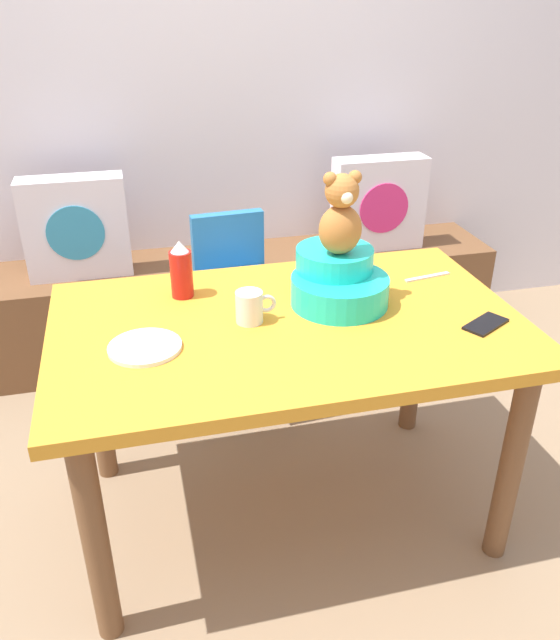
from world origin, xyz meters
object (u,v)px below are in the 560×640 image
at_px(pillow_floral_left, 76,228).
at_px(pillow_floral_right, 378,204).
at_px(coffee_mug, 250,307).
at_px(highchair, 237,286).
at_px(ketchup_bottle, 181,271).
at_px(dining_table, 288,350).
at_px(dinner_plate_near, 145,347).
at_px(infant_seat_teal, 338,280).
at_px(teddy_bear, 341,216).
at_px(cell_phone, 486,324).

xyz_separation_m(pillow_floral_left, pillow_floral_right, (1.39, 0.00, 0.00)).
distance_m(pillow_floral_right, coffee_mug, 1.43).
height_order(highchair, ketchup_bottle, ketchup_bottle).
bearing_deg(dining_table, coffee_mug, 168.80).
height_order(coffee_mug, dinner_plate_near, coffee_mug).
distance_m(infant_seat_teal, teddy_bear, 0.21).
bearing_deg(highchair, infant_seat_teal, -72.68).
bearing_deg(pillow_floral_left, dining_table, -60.84).
relative_size(dinner_plate_near, cell_phone, 1.39).
xyz_separation_m(pillow_floral_left, teddy_bear, (0.83, -1.07, 0.34)).
xyz_separation_m(teddy_bear, ketchup_bottle, (-0.46, 0.15, -0.19)).
bearing_deg(pillow_floral_left, cell_phone, -47.95).
bearing_deg(highchair, teddy_bear, -72.70).
bearing_deg(teddy_bear, infant_seat_teal, 90.00).
xyz_separation_m(dining_table, teddy_bear, (0.18, 0.09, 0.38)).
distance_m(pillow_floral_right, highchair, 0.89).
relative_size(dining_table, coffee_mug, 11.51).
height_order(pillow_floral_right, highchair, pillow_floral_right).
distance_m(teddy_bear, dinner_plate_near, 0.68).
height_order(pillow_floral_left, infant_seat_teal, same).
bearing_deg(ketchup_bottle, pillow_floral_right, 41.69).
distance_m(highchair, dinner_plate_near, 0.93).
bearing_deg(teddy_bear, pillow_floral_left, 127.70).
height_order(pillow_floral_right, coffee_mug, pillow_floral_right).
xyz_separation_m(pillow_floral_right, dinner_plate_near, (-1.17, -1.23, 0.07)).
distance_m(ketchup_bottle, cell_phone, 0.93).
distance_m(pillow_floral_left, dining_table, 1.33).
bearing_deg(cell_phone, ketchup_bottle, 34.32).
bearing_deg(infant_seat_teal, teddy_bear, -90.00).
bearing_deg(highchair, pillow_floral_right, 28.33).
height_order(infant_seat_teal, dinner_plate_near, infant_seat_teal).
xyz_separation_m(pillow_floral_right, ketchup_bottle, (-1.03, -0.92, 0.15)).
relative_size(pillow_floral_right, teddy_bear, 1.76).
bearing_deg(cell_phone, dining_table, 43.61).
relative_size(teddy_bear, coffee_mug, 2.08).
bearing_deg(ketchup_bottle, highchair, 62.71).
relative_size(infant_seat_teal, coffee_mug, 2.75).
distance_m(pillow_floral_left, infant_seat_teal, 1.36).
xyz_separation_m(infant_seat_teal, ketchup_bottle, (-0.46, 0.15, 0.02)).
height_order(pillow_floral_left, pillow_floral_right, same).
xyz_separation_m(highchair, ketchup_bottle, (-0.26, -0.50, 0.31)).
distance_m(coffee_mug, cell_phone, 0.69).
xyz_separation_m(ketchup_bottle, dinner_plate_near, (-0.14, -0.31, -0.08)).
xyz_separation_m(pillow_floral_left, ketchup_bottle, (0.36, -0.92, 0.15)).
bearing_deg(infant_seat_teal, ketchup_bottle, 161.66).
relative_size(pillow_floral_left, teddy_bear, 1.76).
xyz_separation_m(dining_table, infant_seat_teal, (0.18, 0.09, 0.17)).
xyz_separation_m(pillow_floral_left, coffee_mug, (0.54, -1.14, 0.11)).
xyz_separation_m(dining_table, cell_phone, (0.55, -0.17, 0.11)).
bearing_deg(pillow_floral_left, ketchup_bottle, -68.31).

